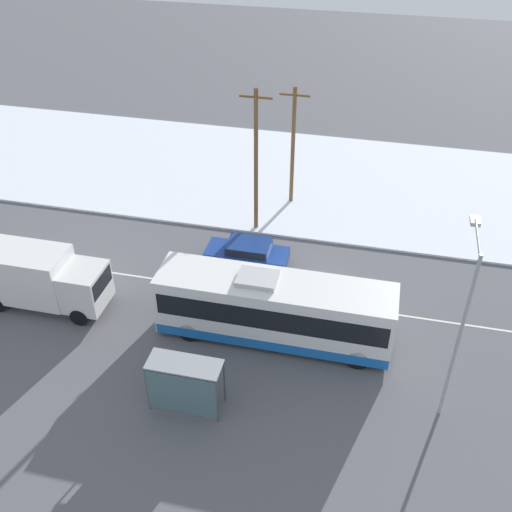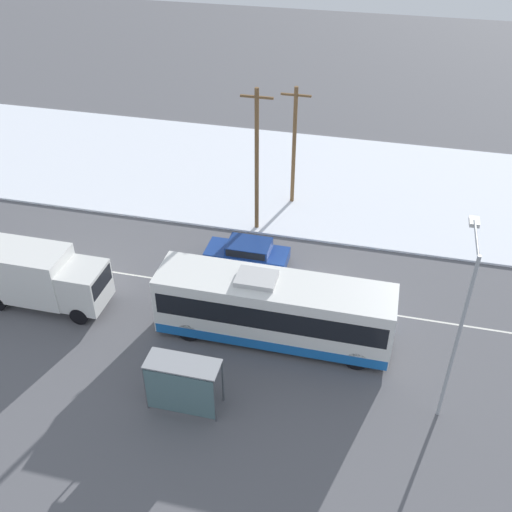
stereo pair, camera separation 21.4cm
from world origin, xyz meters
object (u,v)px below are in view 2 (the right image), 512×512
object	(u,v)px
city_bus	(274,309)
streetlamp	(461,312)
sedan_car	(248,252)
utility_pole_snowlot	(294,145)
pedestrian_at_stop	(208,373)
utility_pole_roadside	(257,160)
box_truck	(35,275)
bus_shelter	(181,381)

from	to	relation	value
city_bus	streetlamp	world-z (taller)	streetlamp
city_bus	sedan_car	distance (m)	6.06
sedan_car	utility_pole_snowlot	bearing A→B (deg)	-98.83
utility_pole_snowlot	pedestrian_at_stop	bearing A→B (deg)	-91.56
utility_pole_roadside	utility_pole_snowlot	world-z (taller)	utility_pole_roadside
utility_pole_roadside	utility_pole_snowlot	xyz separation A→B (m)	(1.47, 3.57, -0.54)
city_bus	utility_pole_roadside	distance (m)	9.86
sedan_car	utility_pole_roadside	bearing A→B (deg)	-84.18
pedestrian_at_stop	utility_pole_roadside	size ratio (longest dim) A/B	0.21
box_truck	streetlamp	world-z (taller)	streetlamp
streetlamp	utility_pole_roadside	xyz separation A→B (m)	(-10.53, 11.34, -0.50)
city_bus	bus_shelter	xyz separation A→B (m)	(-2.65, -5.15, 0.00)
bus_shelter	streetlamp	xyz separation A→B (m)	(10.22, 2.77, 3.36)
sedan_car	pedestrian_at_stop	distance (m)	9.40
box_truck	sedan_car	size ratio (longest dim) A/B	1.53
box_truck	utility_pole_roadside	size ratio (longest dim) A/B	0.79
box_truck	pedestrian_at_stop	xyz separation A→B (m)	(10.05, -3.70, -0.63)
city_bus	box_truck	distance (m)	11.98
sedan_car	box_truck	bearing A→B (deg)	31.15
box_truck	bus_shelter	xyz separation A→B (m)	(9.33, -4.87, -0.04)
bus_shelter	utility_pole_roadside	distance (m)	14.40
city_bus	pedestrian_at_stop	xyz separation A→B (m)	(-1.94, -3.98, -0.58)
sedan_car	bus_shelter	xyz separation A→B (m)	(-0.06, -10.54, 0.92)
bus_shelter	utility_pole_roadside	size ratio (longest dim) A/B	0.35
pedestrian_at_stop	bus_shelter	size ratio (longest dim) A/B	0.59
city_bus	bus_shelter	bearing A→B (deg)	-117.27
box_truck	pedestrian_at_stop	world-z (taller)	box_truck
pedestrian_at_stop	streetlamp	xyz separation A→B (m)	(9.51, 1.59, 3.94)
sedan_car	pedestrian_at_stop	world-z (taller)	pedestrian_at_stop
pedestrian_at_stop	streetlamp	distance (m)	10.41
bus_shelter	streetlamp	world-z (taller)	streetlamp
utility_pole_snowlot	utility_pole_roadside	bearing A→B (deg)	-112.39
box_truck	streetlamp	size ratio (longest dim) A/B	0.86
pedestrian_at_stop	sedan_car	bearing A→B (deg)	94.02
pedestrian_at_stop	bus_shelter	bearing A→B (deg)	-121.52
sedan_car	streetlamp	world-z (taller)	streetlamp
box_truck	sedan_car	distance (m)	11.01
streetlamp	utility_pole_roadside	bearing A→B (deg)	132.87
sedan_car	utility_pole_snowlot	world-z (taller)	utility_pole_snowlot
city_bus	sedan_car	bearing A→B (deg)	115.67
box_truck	sedan_car	xyz separation A→B (m)	(9.39, 5.67, -0.96)
box_truck	bus_shelter	world-z (taller)	box_truck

